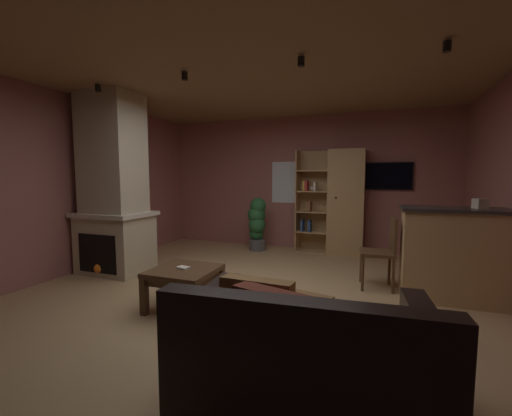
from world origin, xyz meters
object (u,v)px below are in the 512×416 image
Objects in this scene: stone_fireplace at (114,193)px; table_book_0 at (183,268)px; dining_chair at (384,248)px; leather_couch at (303,363)px; kitchen_bar_counter at (465,255)px; tissue_box at (480,204)px; potted_floor_plant at (257,222)px; bookshelf_cabinet at (341,203)px; coffee_table at (184,276)px; wall_mounted_tv at (386,176)px.

stone_fireplace is 19.21× the size of table_book_0.
leather_couch is at bearing -101.17° from dining_chair.
kitchen_bar_counter reaches higher than leather_couch.
stone_fireplace is 21.99× the size of tissue_box.
stone_fireplace reaches higher than table_book_0.
kitchen_bar_counter reaches higher than potted_floor_plant.
bookshelf_cabinet is 16.16× the size of tissue_box.
stone_fireplace reaches higher than coffee_table.
stone_fireplace is 1.73× the size of leather_couch.
coffee_table is at bearing -121.59° from wall_mounted_tv.
leather_couch is (-1.36, -2.40, -0.23)m from kitchen_bar_counter.
table_book_0 is 4.15m from wall_mounted_tv.
wall_mounted_tv is (-0.80, 2.15, 0.91)m from kitchen_bar_counter.
stone_fireplace is 2.97× the size of wall_mounted_tv.
bookshelf_cabinet is 2.87× the size of coffee_table.
tissue_box is 0.08× the size of leather_couch.
wall_mounted_tv is (3.84, 2.59, 0.26)m from stone_fireplace.
coffee_table is (-1.55, 1.12, 0.04)m from leather_couch.
leather_couch is 2.26× the size of coffee_table.
kitchen_bar_counter is 11.53× the size of tissue_box.
tissue_box is 3.37m from table_book_0.
coffee_table is at bearing -25.78° from stone_fireplace.
potted_floor_plant is (-0.22, 2.95, 0.10)m from table_book_0.
stone_fireplace is 2.67m from potted_floor_plant.
tissue_box is at bearing 23.07° from coffee_table.
tissue_box is 1.16m from dining_chair.
table_book_0 is 0.15× the size of dining_chair.
potted_floor_plant is 1.17× the size of wall_mounted_tv.
bookshelf_cabinet reaches higher than tissue_box.
kitchen_bar_counter is at bearing 60.40° from leather_couch.
leather_couch is (0.21, -4.34, -0.64)m from bookshelf_cabinet.
tissue_box is at bearing -27.01° from potted_floor_plant.
potted_floor_plant is at bearing 146.45° from dining_chair.
leather_couch is 11.12× the size of table_book_0.
stone_fireplace reaches higher than leather_couch.
bookshelf_cabinet is 14.11× the size of table_book_0.
bookshelf_cabinet is at bearing -164.76° from wall_mounted_tv.
tissue_box is at bearing 4.60° from kitchen_bar_counter.
stone_fireplace is 2.54× the size of potted_floor_plant.
potted_floor_plant is (-3.14, 1.67, 0.01)m from kitchen_bar_counter.
bookshelf_cabinet is (3.07, 2.38, -0.23)m from stone_fireplace.
dining_chair is 2.73m from potted_floor_plant.
leather_couch is 1.66× the size of dining_chair.
kitchen_bar_counter reaches higher than dining_chair.
coffee_table is 2.97m from potted_floor_plant.
leather_couch is at bearing -97.04° from wall_mounted_tv.
bookshelf_cabinet reaches higher than kitchen_bar_counter.
leather_couch is at bearing -66.46° from potted_floor_plant.
bookshelf_cabinet is 1.87× the size of potted_floor_plant.
stone_fireplace is at bearing 149.17° from leather_couch.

